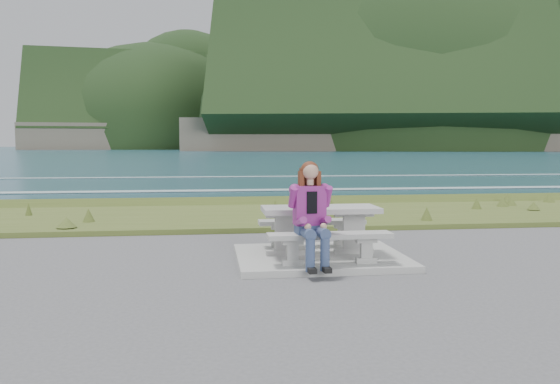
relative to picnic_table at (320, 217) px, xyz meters
The scene contains 9 objects.
concrete_slab 0.63m from the picnic_table, behind, with size 2.60×2.10×0.10m, color #A6A6A0.
picnic_table is the anchor object (origin of this frame).
bench_landward 0.74m from the picnic_table, 90.00° to the right, with size 1.80×0.35×0.45m.
bench_seaward 0.74m from the picnic_table, 90.00° to the left, with size 1.80×0.35×0.45m.
grass_verge 5.05m from the picnic_table, 90.00° to the left, with size 160.00×4.50×0.22m, color #475A21.
shore_drop 7.93m from the picnic_table, 90.00° to the left, with size 160.00×0.80×2.20m, color #6A5D4F.
ocean 25.21m from the picnic_table, 90.00° to the left, with size 1600.00×1600.00×0.09m.
headland_range 441.40m from the picnic_table, 64.47° to the left, with size 729.83×363.95×220.72m.
seated_woman 0.89m from the picnic_table, 108.54° to the right, with size 0.47×0.78×1.48m.
Camera 1 is at (-1.69, -8.28, 1.82)m, focal length 35.00 mm.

